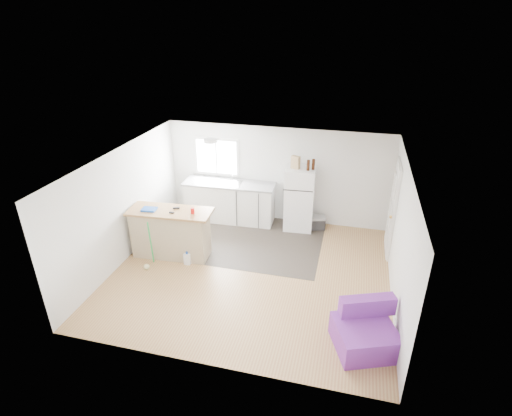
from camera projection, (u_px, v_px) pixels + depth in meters
The scene contains 19 objects.
room at pixel (251, 220), 7.68m from camera, with size 5.51×5.01×2.41m.
vinyl_zone at pixel (235, 238), 9.45m from camera, with size 4.05×2.50×0.00m, color #322B26.
window at pixel (217, 157), 10.04m from camera, with size 1.18×0.06×0.98m.
interior_door at pixel (393, 210), 8.51m from camera, with size 0.11×0.92×2.10m.
ceiling_fixture at pixel (211, 140), 8.49m from camera, with size 0.30×0.30×0.07m, color white.
kitchen_cabinets at pixel (230, 201), 10.10m from camera, with size 2.31×0.79×1.31m.
peninsula at pixel (171, 233), 8.57m from camera, with size 1.80×0.79×1.08m.
refrigerator at pixel (299, 199), 9.61m from camera, with size 0.73×0.70×1.56m.
cooler at pixel (316, 222), 9.82m from camera, with size 0.49×0.40×0.32m.
purple_seat at pixel (365, 332), 6.28m from camera, with size 1.14×1.14×0.74m.
cleaner_jug at pixel (187, 259), 8.42m from camera, with size 0.14×0.10×0.30m.
mop at pixel (148, 259), 8.22m from camera, with size 0.25×0.31×1.14m.
red_cup at pixel (193, 211), 8.18m from camera, with size 0.08×0.08×0.12m, color red.
blue_tray at pixel (149, 209), 8.34m from camera, with size 0.30×0.22×0.04m, color #134BB8.
tool_a at pixel (176, 208), 8.41m from camera, with size 0.14×0.05×0.03m, color black.
tool_b at pixel (172, 213), 8.22m from camera, with size 0.10×0.04×0.03m, color black.
cardboard_box at pixel (296, 162), 9.19m from camera, with size 0.20×0.10×0.30m, color tan.
bottle_left at pixel (308, 165), 9.09m from camera, with size 0.07×0.07×0.25m, color #331709.
bottle_right at pixel (313, 164), 9.14m from camera, with size 0.07×0.07×0.25m, color #331709.
Camera 1 is at (1.76, -6.58, 4.76)m, focal length 28.00 mm.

